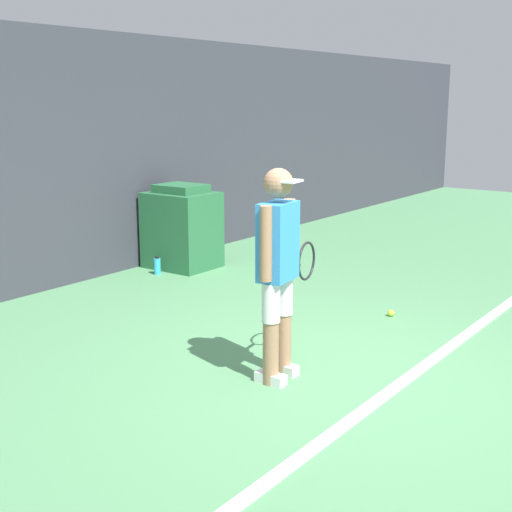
% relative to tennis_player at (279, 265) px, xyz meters
% --- Properties ---
extents(ground_plane, '(24.00, 24.00, 0.00)m').
position_rel_tennis_player_xyz_m(ground_plane, '(0.30, -0.27, -0.90)').
color(ground_plane, '#518C5B').
extents(back_wall, '(24.00, 0.10, 2.87)m').
position_rel_tennis_player_xyz_m(back_wall, '(0.30, 3.58, 0.54)').
color(back_wall, '#383842').
rests_on(back_wall, ground_plane).
extents(court_baseline, '(21.60, 0.10, 0.01)m').
position_rel_tennis_player_xyz_m(court_baseline, '(0.30, -0.82, -0.89)').
color(court_baseline, white).
rests_on(court_baseline, ground_plane).
extents(tennis_player, '(0.93, 0.31, 1.62)m').
position_rel_tennis_player_xyz_m(tennis_player, '(0.00, 0.00, 0.00)').
color(tennis_player, '#A37556').
rests_on(tennis_player, ground_plane).
extents(tennis_ball, '(0.07, 0.07, 0.07)m').
position_rel_tennis_player_xyz_m(tennis_ball, '(1.97, -0.01, -0.86)').
color(tennis_ball, '#D1E533').
rests_on(tennis_ball, ground_plane).
extents(covered_chair, '(0.69, 0.82, 1.06)m').
position_rel_tennis_player_xyz_m(covered_chair, '(2.34, 3.07, -0.39)').
color(covered_chair, '#28663D').
rests_on(covered_chair, ground_plane).
extents(water_bottle, '(0.08, 0.08, 0.22)m').
position_rel_tennis_player_xyz_m(water_bottle, '(1.86, 3.05, -0.79)').
color(water_bottle, '#33ADD6').
rests_on(water_bottle, ground_plane).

